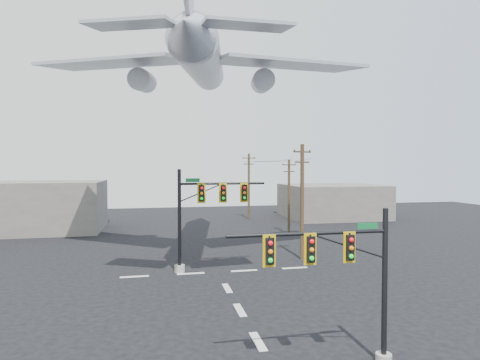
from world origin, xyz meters
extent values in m
plane|color=black|center=(0.00, 0.00, 0.00)|extent=(120.00, 120.00, 0.00)
cube|color=beige|center=(0.00, 0.00, 0.01)|extent=(0.40, 2.00, 0.01)
cube|color=beige|center=(0.00, 4.00, 0.01)|extent=(0.40, 2.00, 0.01)
cube|color=beige|center=(0.00, 8.00, 0.01)|extent=(0.40, 2.00, 0.01)
cube|color=beige|center=(-6.00, 12.00, 0.01)|extent=(2.00, 0.40, 0.01)
cube|color=beige|center=(-2.00, 12.00, 0.01)|extent=(2.00, 0.40, 0.01)
cube|color=beige|center=(2.00, 12.00, 0.01)|extent=(2.00, 0.40, 0.01)
cube|color=beige|center=(6.00, 12.00, 0.01)|extent=(2.00, 0.40, 0.01)
cylinder|color=gray|center=(4.36, -3.06, 0.22)|extent=(0.62, 0.62, 0.45)
cylinder|color=black|center=(4.36, -3.06, 3.12)|extent=(0.21, 0.21, 6.23)
cylinder|color=black|center=(1.19, -3.06, 5.34)|extent=(6.34, 0.14, 0.14)
cylinder|color=black|center=(2.77, -3.06, 4.81)|extent=(3.34, 0.07, 0.07)
cube|color=black|center=(2.77, -3.19, 4.78)|extent=(0.30, 0.27, 0.98)
cube|color=#C8A00B|center=(2.77, -3.17, 4.78)|extent=(0.49, 0.04, 1.20)
sphere|color=red|center=(2.77, -3.34, 5.09)|extent=(0.18, 0.18, 0.18)
sphere|color=orange|center=(2.77, -3.34, 4.78)|extent=(0.18, 0.18, 0.18)
sphere|color=#0EE329|center=(2.77, -3.34, 4.47)|extent=(0.18, 0.18, 0.18)
cube|color=black|center=(1.19, -3.19, 4.78)|extent=(0.30, 0.27, 0.98)
cube|color=#C8A00B|center=(1.19, -3.17, 4.78)|extent=(0.49, 0.04, 1.20)
sphere|color=red|center=(1.19, -3.34, 5.09)|extent=(0.18, 0.18, 0.18)
sphere|color=orange|center=(1.19, -3.34, 4.78)|extent=(0.18, 0.18, 0.18)
sphere|color=#0EE329|center=(1.19, -3.34, 4.47)|extent=(0.18, 0.18, 0.18)
cube|color=black|center=(-0.40, -3.19, 4.78)|extent=(0.30, 0.27, 0.98)
cube|color=#C8A00B|center=(-0.40, -3.17, 4.78)|extent=(0.49, 0.04, 1.20)
sphere|color=red|center=(-0.40, -3.34, 5.09)|extent=(0.18, 0.18, 0.18)
sphere|color=orange|center=(-0.40, -3.34, 4.78)|extent=(0.18, 0.18, 0.18)
sphere|color=#0EE329|center=(-0.40, -3.34, 4.47)|extent=(0.18, 0.18, 0.18)
cube|color=#0D5F2A|center=(3.56, -3.11, 5.56)|extent=(0.85, 0.04, 0.23)
cylinder|color=gray|center=(-2.78, 12.55, 0.27)|extent=(0.77, 0.77, 0.55)
cylinder|color=black|center=(-2.78, 12.55, 3.83)|extent=(0.26, 0.26, 7.65)
cylinder|color=black|center=(0.46, 12.55, 6.56)|extent=(6.46, 0.17, 0.17)
cylinder|color=black|center=(-1.16, 12.55, 5.90)|extent=(3.49, 0.09, 0.09)
cube|color=black|center=(-1.16, 12.38, 5.87)|extent=(0.37, 0.33, 1.20)
cube|color=#C8A00B|center=(-1.16, 12.41, 5.87)|extent=(0.60, 0.04, 1.48)
sphere|color=red|center=(-1.16, 12.20, 6.25)|extent=(0.22, 0.22, 0.22)
sphere|color=orange|center=(-1.16, 12.20, 5.87)|extent=(0.22, 0.22, 0.22)
sphere|color=#0EE329|center=(-1.16, 12.20, 5.49)|extent=(0.22, 0.22, 0.22)
cube|color=black|center=(0.46, 12.38, 5.87)|extent=(0.37, 0.33, 1.20)
cube|color=#C8A00B|center=(0.46, 12.41, 5.87)|extent=(0.60, 0.04, 1.48)
sphere|color=red|center=(0.46, 12.20, 6.25)|extent=(0.22, 0.22, 0.22)
sphere|color=orange|center=(0.46, 12.20, 5.87)|extent=(0.22, 0.22, 0.22)
sphere|color=#0EE329|center=(0.46, 12.20, 5.49)|extent=(0.22, 0.22, 0.22)
cube|color=black|center=(2.07, 12.38, 5.87)|extent=(0.37, 0.33, 1.20)
cube|color=#C8A00B|center=(2.07, 12.41, 5.87)|extent=(0.60, 0.04, 1.48)
sphere|color=red|center=(2.07, 12.20, 6.25)|extent=(0.22, 0.22, 0.22)
sphere|color=orange|center=(2.07, 12.20, 5.87)|extent=(0.22, 0.22, 0.22)
sphere|color=#0EE329|center=(2.07, 12.20, 5.49)|extent=(0.22, 0.22, 0.22)
cube|color=#0D5F2A|center=(-1.79, 12.48, 6.83)|extent=(1.04, 0.04, 0.28)
cylinder|color=#46331E|center=(7.58, 14.70, 4.86)|extent=(0.32, 0.32, 9.71)
cube|color=#46331E|center=(7.58, 14.70, 9.07)|extent=(1.84, 0.87, 0.13)
cube|color=#46331E|center=(7.58, 14.70, 8.20)|extent=(1.44, 0.71, 0.13)
cylinder|color=black|center=(6.79, 14.37, 9.17)|extent=(0.11, 0.11, 0.13)
cylinder|color=black|center=(7.58, 14.70, 9.17)|extent=(0.11, 0.11, 0.13)
cylinder|color=black|center=(8.38, 15.04, 9.17)|extent=(0.11, 0.11, 0.13)
cylinder|color=#46331E|center=(10.47, 26.61, 4.30)|extent=(0.29, 0.29, 8.59)
cube|color=#46331E|center=(10.47, 26.61, 8.01)|extent=(1.73, 0.41, 0.12)
cube|color=#46331E|center=(10.47, 26.61, 7.24)|extent=(1.35, 0.34, 0.12)
cylinder|color=black|center=(9.71, 26.48, 8.11)|extent=(0.10, 0.10, 0.12)
cylinder|color=black|center=(10.47, 26.61, 8.11)|extent=(0.10, 0.10, 0.12)
cylinder|color=black|center=(11.23, 26.74, 8.11)|extent=(0.10, 0.10, 0.12)
cylinder|color=#46331E|center=(8.98, 40.60, 4.86)|extent=(0.33, 0.33, 9.72)
cube|color=#46331E|center=(8.98, 40.60, 9.05)|extent=(1.99, 0.42, 0.13)
cube|color=#46331E|center=(8.98, 40.60, 8.17)|extent=(1.55, 0.35, 0.13)
cylinder|color=black|center=(8.11, 40.73, 9.16)|extent=(0.11, 0.11, 0.13)
cylinder|color=black|center=(8.98, 40.60, 9.16)|extent=(0.11, 0.11, 0.13)
cylinder|color=black|center=(9.86, 40.48, 9.16)|extent=(0.11, 0.11, 0.13)
cylinder|color=black|center=(8.21, 20.66, 8.49)|extent=(3.01, 11.92, 0.03)
cylinder|color=black|center=(8.90, 33.61, 8.48)|extent=(1.63, 14.00, 0.03)
cylinder|color=black|center=(9.84, 20.66, 8.49)|extent=(2.82, 11.92, 0.03)
cylinder|color=black|center=(10.55, 33.61, 8.48)|extent=(1.40, 14.00, 0.03)
cylinder|color=#ACB0B9|center=(-0.44, 17.41, 16.78)|extent=(6.90, 21.00, 5.58)
cone|color=#ACB0B9|center=(1.78, 29.67, 18.21)|extent=(4.08, 5.40, 3.76)
cone|color=#ACB0B9|center=(-2.66, 5.15, 15.35)|extent=(3.75, 5.31, 3.43)
cube|color=#ACB0B9|center=(-7.85, 17.35, 16.32)|extent=(13.45, 11.38, 0.78)
cube|color=#ACB0B9|center=(6.48, 14.76, 16.32)|extent=(13.96, 7.80, 0.78)
cylinder|color=#ACB0B9|center=(-5.52, 17.94, 15.10)|extent=(2.42, 3.72, 2.19)
cylinder|color=#ACB0B9|center=(4.50, 16.13, 15.10)|extent=(2.42, 3.72, 2.19)
cube|color=#ACB0B9|center=(-5.77, 6.25, 15.82)|extent=(5.56, 4.20, 0.44)
cube|color=#ACB0B9|center=(0.64, 5.09, 15.82)|extent=(5.26, 2.66, 0.44)
cube|color=slate|center=(-20.00, 35.00, 3.00)|extent=(18.00, 10.00, 6.00)
cube|color=slate|center=(22.00, 40.00, 2.50)|extent=(14.00, 12.00, 5.00)
camera|label=1|loc=(-4.40, -17.17, 7.88)|focal=30.00mm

